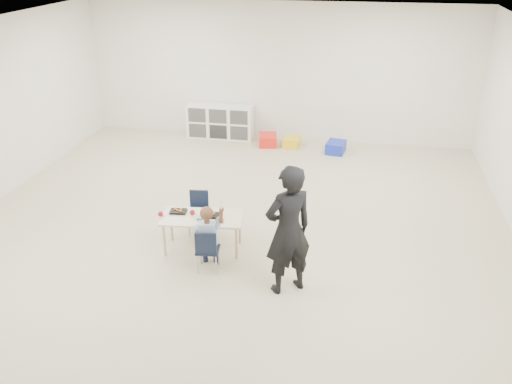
% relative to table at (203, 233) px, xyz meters
% --- Properties ---
extents(room, '(9.00, 9.02, 2.80)m').
position_rel_table_xyz_m(room, '(0.29, 0.28, 1.15)').
color(room, beige).
rests_on(room, ground).
extents(table, '(1.14, 0.66, 0.50)m').
position_rel_table_xyz_m(table, '(0.00, 0.00, 0.00)').
color(table, beige).
rests_on(table, ground).
extents(chair_near, '(0.32, 0.30, 0.60)m').
position_rel_table_xyz_m(chair_near, '(0.20, -0.47, 0.05)').
color(chair_near, black).
rests_on(chair_near, ground).
extents(chair_far, '(0.32, 0.30, 0.60)m').
position_rel_table_xyz_m(chair_far, '(-0.20, 0.47, 0.05)').
color(chair_far, black).
rests_on(chair_far, ground).
extents(child, '(0.44, 0.44, 0.94)m').
position_rel_table_xyz_m(child, '(0.20, -0.47, 0.22)').
color(child, '#A8C3E4').
rests_on(child, chair_near).
extents(lunch_tray_near, '(0.24, 0.18, 0.03)m').
position_rel_table_xyz_m(lunch_tray_near, '(0.12, 0.03, 0.26)').
color(lunch_tray_near, black).
rests_on(lunch_tray_near, table).
extents(lunch_tray_far, '(0.24, 0.18, 0.03)m').
position_rel_table_xyz_m(lunch_tray_far, '(-0.35, 0.06, 0.26)').
color(lunch_tray_far, black).
rests_on(lunch_tray_far, table).
extents(milk_carton, '(0.08, 0.08, 0.10)m').
position_rel_table_xyz_m(milk_carton, '(-0.00, -0.10, 0.29)').
color(milk_carton, white).
rests_on(milk_carton, table).
extents(bread_roll, '(0.09, 0.09, 0.07)m').
position_rel_table_xyz_m(bread_roll, '(0.26, -0.09, 0.28)').
color(bread_roll, tan).
rests_on(bread_roll, table).
extents(apple_near, '(0.07, 0.07, 0.07)m').
position_rel_table_xyz_m(apple_near, '(-0.14, 0.03, 0.28)').
color(apple_near, maroon).
rests_on(apple_near, table).
extents(apple_far, '(0.07, 0.07, 0.07)m').
position_rel_table_xyz_m(apple_far, '(-0.55, -0.10, 0.28)').
color(apple_far, maroon).
rests_on(apple_far, table).
extents(cubby_shelf, '(1.40, 0.40, 0.70)m').
position_rel_table_xyz_m(cubby_shelf, '(-0.91, 4.56, 0.10)').
color(cubby_shelf, white).
rests_on(cubby_shelf, ground).
extents(adult, '(0.71, 0.66, 1.63)m').
position_rel_table_xyz_m(adult, '(1.26, -0.72, 0.56)').
color(adult, black).
rests_on(adult, ground).
extents(bin_red, '(0.44, 0.52, 0.22)m').
position_rel_table_xyz_m(bin_red, '(0.18, 4.26, -0.14)').
color(bin_red, red).
rests_on(bin_red, ground).
extents(bin_yellow, '(0.35, 0.43, 0.19)m').
position_rel_table_xyz_m(bin_yellow, '(0.68, 4.26, -0.16)').
color(bin_yellow, yellow).
rests_on(bin_yellow, ground).
extents(bin_blue, '(0.41, 0.49, 0.22)m').
position_rel_table_xyz_m(bin_blue, '(1.58, 4.09, -0.15)').
color(bin_blue, '#1629AC').
rests_on(bin_blue, ground).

